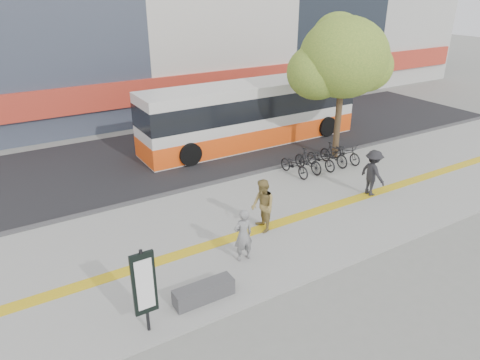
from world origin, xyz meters
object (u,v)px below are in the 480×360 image
signboard (144,285)px  seated_woman (243,235)px  street_tree (341,59)px  pedestrian_dark (373,173)px  pedestrian_tan (263,206)px  bench (204,292)px  bus (251,115)px

signboard → seated_woman: signboard is taller
signboard → street_tree: bearing=29.1°
signboard → seated_woman: bearing=21.3°
seated_woman → pedestrian_dark: (6.45, 1.18, 0.08)m
signboard → pedestrian_dark: (9.85, 2.51, -0.39)m
street_tree → pedestrian_dark: street_tree is taller
street_tree → pedestrian_tan: (-6.57, -3.90, -3.55)m
street_tree → pedestrian_tan: bearing=-149.3°
pedestrian_tan → pedestrian_dark: pedestrian_dark is taller
pedestrian_tan → bench: bearing=-45.1°
pedestrian_dark → seated_woman: bearing=104.4°
bus → pedestrian_dark: 7.54m
street_tree → bench: bearing=-148.4°
bench → signboard: size_ratio=0.73×
bench → bus: size_ratio=0.14×
bus → pedestrian_dark: size_ratio=6.35×
signboard → pedestrian_dark: 10.18m
bus → seated_woman: 10.46m
seated_woman → pedestrian_dark: bearing=-167.1°
street_tree → seated_woman: street_tree is taller
signboard → pedestrian_tan: (4.81, 2.43, -0.40)m
street_tree → bus: 5.24m
signboard → street_tree: (11.38, 6.33, 3.15)m
bench → pedestrian_dark: pedestrian_dark is taller
seated_woman → pedestrian_tan: (1.41, 1.10, 0.07)m
bench → signboard: signboard is taller
bench → seated_woman: 2.15m
street_tree → bus: street_tree is taller
street_tree → pedestrian_tan: size_ratio=3.56×
seated_woman → pedestrian_tan: pedestrian_tan is taller
bus → bench: bearing=-128.1°
street_tree → seated_woman: 10.09m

